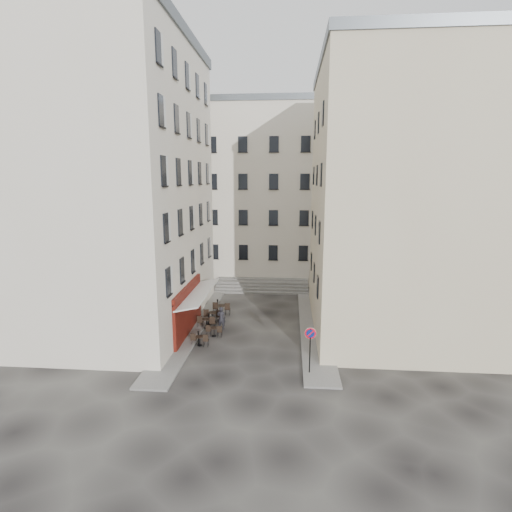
# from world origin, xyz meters

# --- Properties ---
(ground) EXTENTS (90.00, 90.00, 0.00)m
(ground) POSITION_xyz_m (0.00, 0.00, 0.00)
(ground) COLOR black
(ground) RESTS_ON ground
(sidewalk_left) EXTENTS (2.00, 22.00, 0.12)m
(sidewalk_left) POSITION_xyz_m (-4.50, 4.00, 0.06)
(sidewalk_left) COLOR slate
(sidewalk_left) RESTS_ON ground
(sidewalk_right) EXTENTS (2.00, 18.00, 0.12)m
(sidewalk_right) POSITION_xyz_m (4.50, 3.00, 0.06)
(sidewalk_right) COLOR slate
(sidewalk_right) RESTS_ON ground
(building_left) EXTENTS (12.20, 16.20, 20.60)m
(building_left) POSITION_xyz_m (-10.50, 3.00, 10.31)
(building_left) COLOR beige
(building_left) RESTS_ON ground
(building_right) EXTENTS (12.20, 14.20, 18.60)m
(building_right) POSITION_xyz_m (10.50, 3.50, 9.31)
(building_right) COLOR #C0AF8F
(building_right) RESTS_ON ground
(building_back) EXTENTS (18.20, 10.20, 18.60)m
(building_back) POSITION_xyz_m (-1.00, 19.00, 9.31)
(building_back) COLOR beige
(building_back) RESTS_ON ground
(cafe_storefront) EXTENTS (1.74, 7.30, 3.50)m
(cafe_storefront) POSITION_xyz_m (-4.32, 1.00, 1.88)
(cafe_storefront) COLOR #4A110A
(cafe_storefront) RESTS_ON ground
(stone_steps) EXTENTS (9.00, 3.15, 0.80)m
(stone_steps) POSITION_xyz_m (0.00, 12.57, 0.40)
(stone_steps) COLOR #615F5C
(stone_steps) RESTS_ON ground
(bollard_near) EXTENTS (0.12, 0.12, 0.98)m
(bollard_near) POSITION_xyz_m (-3.25, -1.00, 0.53)
(bollard_near) COLOR black
(bollard_near) RESTS_ON ground
(bollard_mid) EXTENTS (0.12, 0.12, 0.98)m
(bollard_mid) POSITION_xyz_m (-3.25, 2.50, 0.53)
(bollard_mid) COLOR black
(bollard_mid) RESTS_ON ground
(bollard_far) EXTENTS (0.12, 0.12, 0.98)m
(bollard_far) POSITION_xyz_m (-3.25, 6.00, 0.53)
(bollard_far) COLOR black
(bollard_far) RESTS_ON ground
(no_parking_sign) EXTENTS (0.63, 0.10, 2.74)m
(no_parking_sign) POSITION_xyz_m (3.86, -4.45, 1.94)
(no_parking_sign) COLOR black
(no_parking_sign) RESTS_ON ground
(bistro_table_a) EXTENTS (1.19, 0.56, 0.84)m
(bistro_table_a) POSITION_xyz_m (-3.11, -1.16, 0.43)
(bistro_table_a) COLOR black
(bistro_table_a) RESTS_ON ground
(bistro_table_b) EXTENTS (1.15, 0.54, 0.81)m
(bistro_table_b) POSITION_xyz_m (-2.48, 0.48, 0.41)
(bistro_table_b) COLOR black
(bistro_table_b) RESTS_ON ground
(bistro_table_c) EXTENTS (1.33, 0.62, 0.94)m
(bistro_table_c) POSITION_xyz_m (-3.32, 1.90, 0.48)
(bistro_table_c) COLOR black
(bistro_table_c) RESTS_ON ground
(bistro_table_d) EXTENTS (1.40, 0.66, 0.99)m
(bistro_table_d) POSITION_xyz_m (-3.11, 3.27, 0.50)
(bistro_table_d) COLOR black
(bistro_table_d) RESTS_ON ground
(bistro_table_e) EXTENTS (1.41, 0.66, 0.99)m
(bistro_table_e) POSITION_xyz_m (-2.73, 5.03, 0.51)
(bistro_table_e) COLOR black
(bistro_table_e) RESTS_ON ground
(pedestrian) EXTENTS (0.65, 0.45, 1.69)m
(pedestrian) POSITION_xyz_m (-2.22, 1.90, 0.85)
(pedestrian) COLOR black
(pedestrian) RESTS_ON ground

